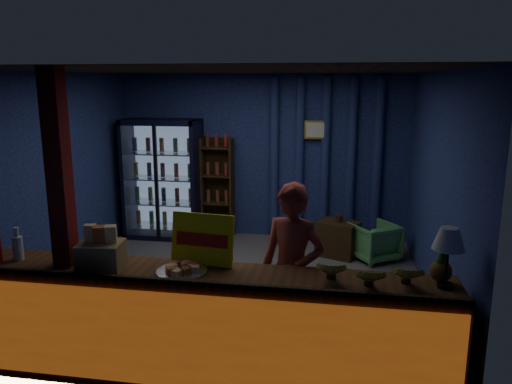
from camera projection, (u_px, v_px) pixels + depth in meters
The scene contains 19 objects.
ground at pixel (234, 287), 6.14m from camera, with size 4.60×4.60×0.00m, color #515154.
room_walls at pixel (233, 161), 5.80m from camera, with size 4.60×4.60×4.60m.
counter at pixel (186, 324), 4.20m from camera, with size 4.40×0.57×0.99m.
support_post at pixel (64, 224), 4.21m from camera, with size 0.16×0.16×2.60m, color maroon.
beverage_cooler at pixel (165, 179), 8.04m from camera, with size 1.20×0.62×1.90m.
bottle_shelf at pixel (218, 188), 8.07m from camera, with size 0.50×0.28×1.60m.
curtain_folds at pixel (325, 159), 7.75m from camera, with size 1.74×0.14×2.50m.
framed_picture at pixel (316, 130), 7.64m from camera, with size 0.36×0.04×0.28m.
shopkeeper at pixel (292, 273), 4.43m from camera, with size 0.59×0.39×1.62m, color #9B382A.
green_chair at pixel (374, 242), 7.04m from camera, with size 0.57×0.59×0.53m, color #52A557.
side_table at pixel (338, 239), 7.20m from camera, with size 0.67×0.59×0.61m.
yellow_sign at pixel (202, 239), 4.23m from camera, with size 0.56×0.17×0.44m.
soda_bottles at pixel (0, 247), 4.35m from camera, with size 0.39×0.17×0.29m.
snack_box_left at pixel (101, 254), 4.13m from camera, with size 0.39×0.33×0.38m.
snack_box_centre at pixel (101, 252), 4.27m from camera, with size 0.29×0.24×0.29m.
pastry_tray at pixel (182, 270), 4.06m from camera, with size 0.42×0.42×0.07m.
banana_bunches at pixel (369, 273), 3.82m from camera, with size 0.83×0.31×0.18m.
table_lamp at pixel (449, 241), 3.70m from camera, with size 0.24×0.24×0.47m.
pineapple at pixel (441, 268), 3.85m from camera, with size 0.17×0.17×0.29m.
Camera 1 is at (1.23, -5.61, 2.48)m, focal length 35.00 mm.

